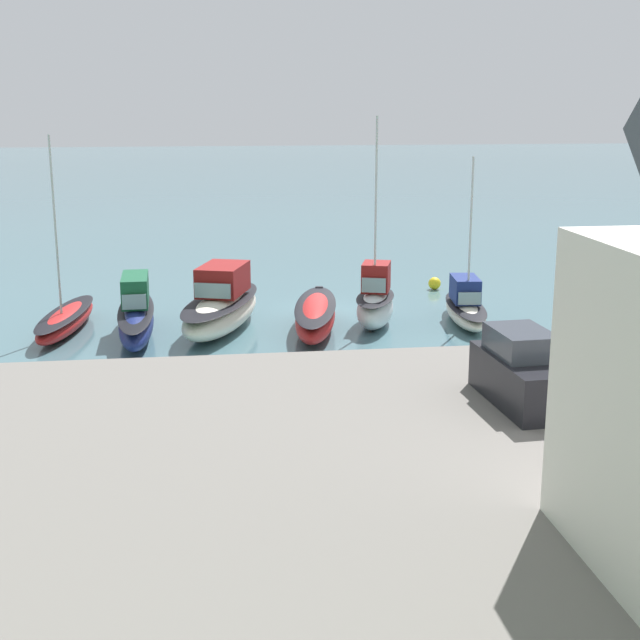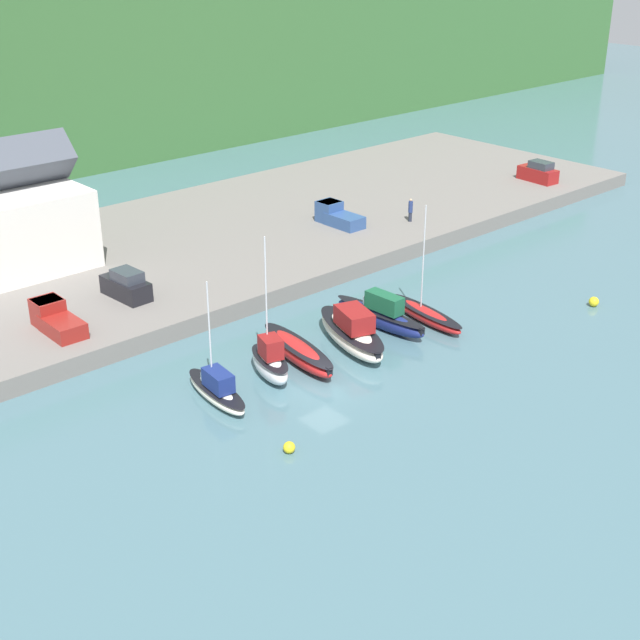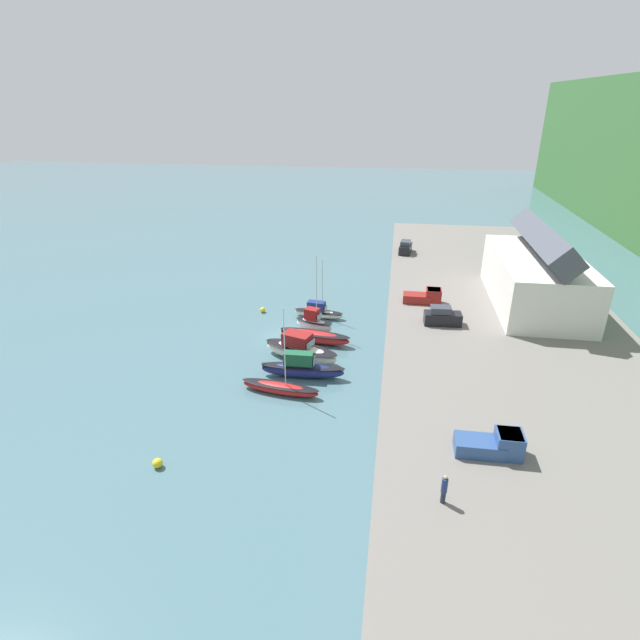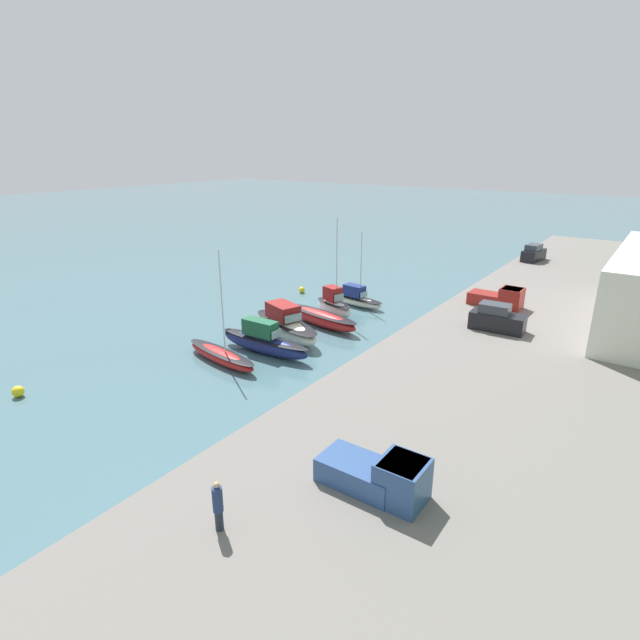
# 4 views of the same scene
# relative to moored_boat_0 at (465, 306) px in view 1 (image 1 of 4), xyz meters

# --- Properties ---
(ground_plane) EXTENTS (320.00, 320.00, 0.00)m
(ground_plane) POSITION_rel_moored_boat_0_xyz_m (6.10, -2.96, -0.75)
(ground_plane) COLOR #476B75
(quay_promenade) EXTENTS (109.96, 27.27, 1.34)m
(quay_promenade) POSITION_rel_moored_boat_0_xyz_m (6.10, 22.20, -0.08)
(quay_promenade) COLOR slate
(quay_promenade) RESTS_ON ground_plane
(moored_boat_0) EXTENTS (2.32, 6.42, 7.61)m
(moored_boat_0) POSITION_rel_moored_boat_0_xyz_m (0.00, 0.00, 0.00)
(moored_boat_0) COLOR white
(moored_boat_0) RESTS_ON ground_plane
(moored_boat_1) EXTENTS (2.94, 4.90, 9.36)m
(moored_boat_1) POSITION_rel_moored_boat_0_xyz_m (4.27, 0.13, 0.35)
(moored_boat_1) COLOR silver
(moored_boat_1) RESTS_ON ground_plane
(moored_boat_2) EXTENTS (3.21, 8.45, 1.36)m
(moored_boat_2) POSITION_rel_moored_boat_0_xyz_m (7.07, 0.70, -0.03)
(moored_boat_2) COLOR red
(moored_boat_2) RESTS_ON ground_plane
(moored_boat_3) EXTENTS (4.97, 8.73, 2.89)m
(moored_boat_3) POSITION_rel_moored_boat_0_xyz_m (11.19, -0.14, 0.32)
(moored_boat_3) COLOR white
(moored_boat_3) RESTS_ON ground_plane
(moored_boat_4) EXTENTS (1.77, 8.35, 2.68)m
(moored_boat_4) POSITION_rel_moored_boat_0_xyz_m (14.87, 0.73, 0.23)
(moored_boat_4) COLOR navy
(moored_boat_4) RESTS_ON ground_plane
(moored_boat_5) EXTENTS (2.55, 7.72, 8.62)m
(moored_boat_5) POSITION_rel_moored_boat_0_xyz_m (18.06, -0.72, -0.20)
(moored_boat_5) COLOR red
(moored_boat_5) RESTS_ON ground_plane
(parked_car_2) EXTENTS (2.04, 4.30, 2.16)m
(parked_car_2) POSITION_rel_moored_boat_0_xyz_m (2.79, 14.85, 1.51)
(parked_car_2) COLOR black
(parked_car_2) RESTS_ON quay_promenade
(mooring_buoy_0) EXTENTS (0.67, 0.67, 0.67)m
(mooring_buoy_0) POSITION_rel_moored_boat_0_xyz_m (-0.49, -7.33, -0.42)
(mooring_buoy_0) COLOR yellow
(mooring_buoy_0) RESTS_ON ground_plane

